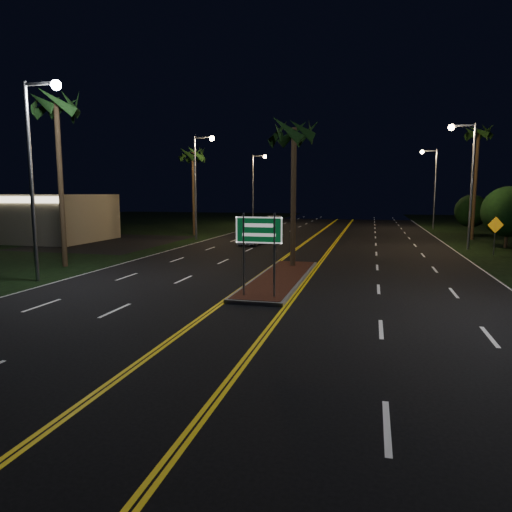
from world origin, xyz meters
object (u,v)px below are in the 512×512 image
(commercial_building, at_px, (20,217))
(streetlight_right_mid, at_px, (467,171))
(streetlight_left_near, at_px, (37,158))
(palm_median, at_px, (294,132))
(palm_left_near, at_px, (56,107))
(palm_left_far, at_px, (193,155))
(shrub_far, at_px, (471,211))
(shrub_mid, at_px, (508,212))
(streetlight_right_far, at_px, (432,179))
(car_far, at_px, (274,221))
(streetlight_left_far, at_px, (256,181))
(car_near, at_px, (251,235))
(highway_sign, at_px, (259,238))
(palm_right_far, at_px, (478,134))
(streetlight_left_mid, at_px, (199,175))
(warning_sign, at_px, (495,230))
(median_island, at_px, (280,278))

(commercial_building, height_order, streetlight_right_mid, streetlight_right_mid)
(streetlight_left_near, relative_size, palm_median, 1.08)
(streetlight_right_mid, relative_size, palm_left_near, 0.92)
(commercial_building, relative_size, palm_left_far, 1.70)
(palm_median, bearing_deg, palm_left_far, 126.18)
(streetlight_right_mid, relative_size, shrub_far, 2.27)
(palm_median, xyz_separation_m, shrub_mid, (14.00, 13.50, -4.55))
(streetlight_right_far, bearing_deg, shrub_mid, -79.34)
(car_far, bearing_deg, commercial_building, -141.48)
(streetlight_left_far, height_order, car_near, streetlight_left_far)
(commercial_building, bearing_deg, car_near, 4.23)
(shrub_mid, distance_m, car_near, 19.54)
(palm_left_near, distance_m, palm_left_far, 20.02)
(highway_sign, relative_size, palm_left_far, 0.36)
(palm_right_far, distance_m, shrub_mid, 8.87)
(streetlight_right_mid, bearing_deg, palm_left_far, 165.63)
(streetlight_left_near, distance_m, shrub_mid, 31.85)
(streetlight_left_near, height_order, streetlight_left_mid, same)
(streetlight_left_mid, relative_size, palm_left_far, 1.02)
(streetlight_left_near, bearing_deg, warning_sign, 33.59)
(streetlight_right_far, distance_m, palm_median, 33.28)
(streetlight_left_mid, height_order, car_far, streetlight_left_mid)
(streetlight_left_near, bearing_deg, car_near, 73.07)
(shrub_far, bearing_deg, streetlight_left_near, -127.34)
(median_island, bearing_deg, shrub_mid, 50.53)
(palm_median, distance_m, shrub_mid, 19.97)
(median_island, xyz_separation_m, car_near, (-5.28, 14.52, 0.67))
(streetlight_left_mid, xyz_separation_m, streetlight_right_mid, (21.23, -2.00, 0.00))
(palm_left_near, xyz_separation_m, palm_left_far, (-0.30, 20.00, -0.93))
(commercial_building, distance_m, car_far, 26.69)
(highway_sign, relative_size, palm_left_near, 0.33)
(commercial_building, xyz_separation_m, streetlight_left_far, (15.39, 24.01, 3.65))
(highway_sign, bearing_deg, palm_median, 90.00)
(streetlight_right_far, relative_size, palm_right_far, 0.87)
(palm_left_near, xyz_separation_m, car_far, (5.44, 30.76, -7.83))
(commercial_building, relative_size, streetlight_right_mid, 1.67)
(streetlight_left_far, bearing_deg, car_far, -55.86)
(shrub_mid, relative_size, car_far, 0.91)
(streetlight_right_far, bearing_deg, streetlight_right_mid, -90.00)
(median_island, height_order, car_far, car_far)
(streetlight_left_mid, xyz_separation_m, streetlight_right_far, (21.23, 18.00, 0.00))
(palm_median, height_order, car_far, palm_median)
(shrub_far, bearing_deg, median_island, -115.45)
(median_island, relative_size, car_near, 2.25)
(streetlight_right_mid, height_order, shrub_far, streetlight_right_mid)
(median_island, bearing_deg, car_near, 109.98)
(commercial_building, xyz_separation_m, palm_median, (26.00, -9.49, 5.27))
(streetlight_left_mid, height_order, streetlight_right_far, same)
(palm_left_near, relative_size, car_far, 1.93)
(streetlight_left_near, xyz_separation_m, palm_left_near, (-1.89, 4.00, 3.02))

